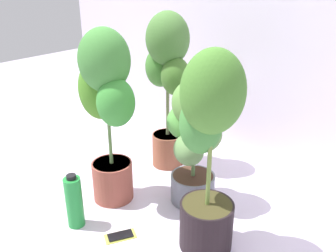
# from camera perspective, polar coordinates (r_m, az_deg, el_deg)

# --- Properties ---
(ground_plane) EXTENTS (8.00, 8.00, 0.00)m
(ground_plane) POSITION_cam_1_polar(r_m,az_deg,el_deg) (1.87, 0.98, -13.22)
(ground_plane) COLOR silver
(ground_plane) RESTS_ON ground
(potted_plant_front_left) EXTENTS (0.40, 0.28, 0.91)m
(potted_plant_front_left) POSITION_cam_1_polar(r_m,az_deg,el_deg) (1.74, -9.99, 3.96)
(potted_plant_front_left) COLOR #994A3B
(potted_plant_front_left) RESTS_ON ground
(potted_plant_center) EXTENTS (0.36, 0.30, 0.67)m
(potted_plant_center) POSITION_cam_1_polar(r_m,az_deg,el_deg) (1.75, 4.16, -1.97)
(potted_plant_center) COLOR slate
(potted_plant_center) RESTS_ON ground
(potted_plant_front_right) EXTENTS (0.33, 0.33, 0.88)m
(potted_plant_front_right) POSITION_cam_1_polar(r_m,az_deg,el_deg) (1.40, 6.59, -3.12)
(potted_plant_front_right) COLOR black
(potted_plant_front_right) RESTS_ON ground
(potted_plant_back_left) EXTENTS (0.39, 0.31, 0.95)m
(potted_plant_back_left) POSITION_cam_1_polar(r_m,az_deg,el_deg) (2.06, -0.11, 8.42)
(potted_plant_back_left) COLOR brown
(potted_plant_back_left) RESTS_ON ground
(cell_phone) EXTENTS (0.14, 0.16, 0.01)m
(cell_phone) POSITION_cam_1_polar(r_m,az_deg,el_deg) (1.71, -7.80, -17.37)
(cell_phone) COLOR #C5CA4B
(cell_phone) RESTS_ON ground
(nutrient_bottle) EXTENTS (0.08, 0.08, 0.28)m
(nutrient_bottle) POSITION_cam_1_polar(r_m,az_deg,el_deg) (1.74, -15.09, -11.86)
(nutrient_bottle) COLOR #218B37
(nutrient_bottle) RESTS_ON ground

